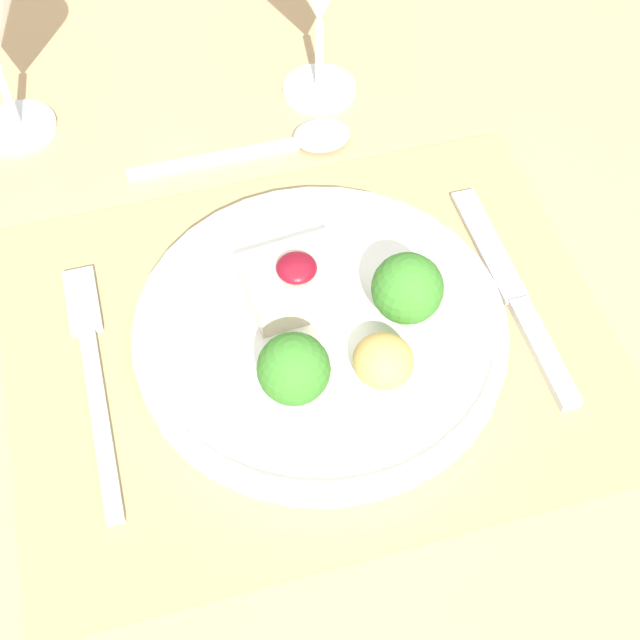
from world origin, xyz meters
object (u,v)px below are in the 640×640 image
at_px(dinner_plate, 324,325).
at_px(fork, 92,366).
at_px(knife, 520,305).
at_px(spoon, 296,141).

distance_m(dinner_plate, fork, 0.17).
relative_size(knife, spoon, 1.09).
height_order(fork, spoon, spoon).
height_order(knife, spoon, spoon).
bearing_deg(dinner_plate, fork, 173.47).
bearing_deg(knife, spoon, 116.14).
xyz_separation_m(dinner_plate, knife, (0.15, -0.01, -0.01)).
bearing_deg(fork, knife, -4.29).
height_order(dinner_plate, spoon, dinner_plate).
relative_size(fork, knife, 1.00).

